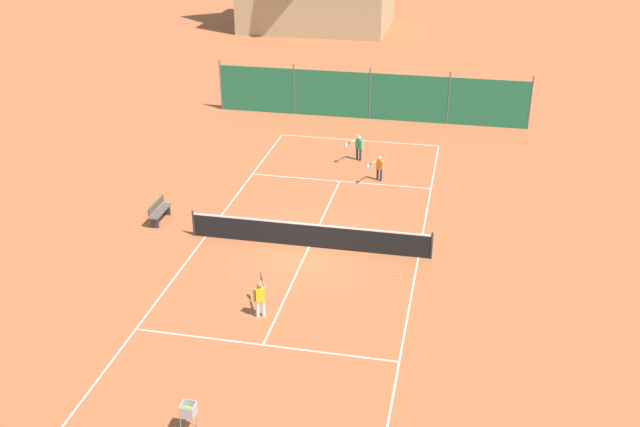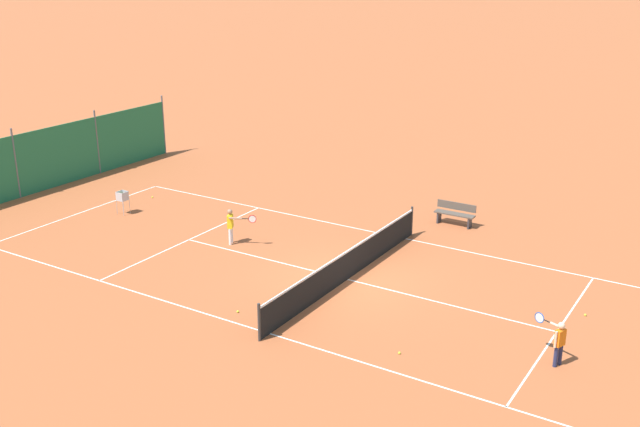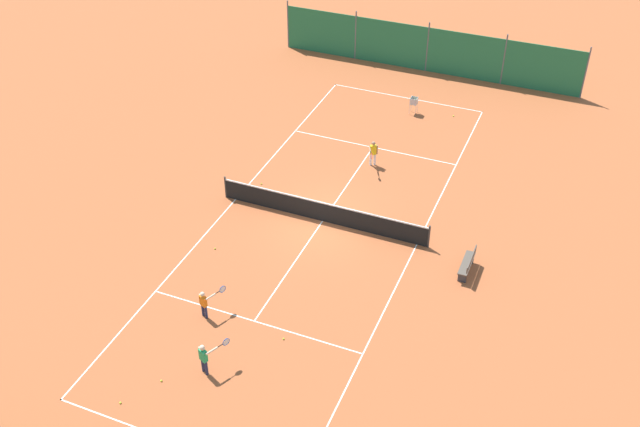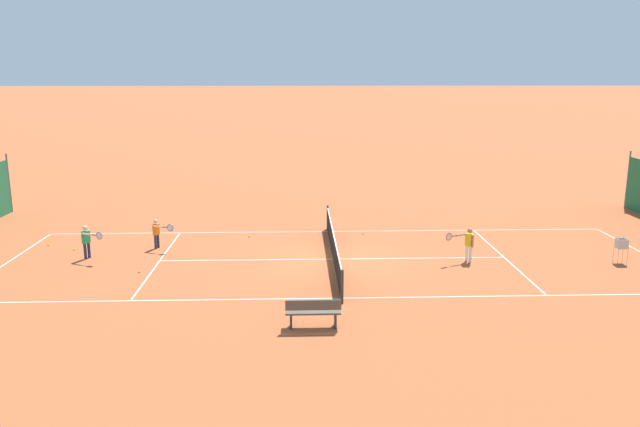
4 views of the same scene
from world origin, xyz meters
TOP-DOWN VIEW (x-y plane):
  - ground_plane at (0.00, 0.00)m, footprint 600.00×600.00m
  - court_line_markings at (0.00, 0.00)m, footprint 8.25×23.85m
  - tennis_net at (0.00, 0.00)m, footprint 9.18×0.08m
  - windscreen_fence_near at (-0.00, -15.50)m, footprint 17.28×0.08m
  - player_far_service at (0.40, 9.11)m, footprint 0.77×0.92m
  - player_near_baseline at (-0.50, -4.87)m, footprint 0.45×1.07m
  - player_far_baseline at (1.70, 6.82)m, footprint 0.69×0.90m
  - tennis_ball_near_corner at (3.57, -1.47)m, footprint 0.07×0.07m
  - tennis_ball_alley_left at (1.56, 10.04)m, footprint 0.07×0.07m
  - tennis_ball_mid_court at (-2.83, -10.86)m, footprint 0.07×0.07m
  - tennis_ball_by_net_left at (2.27, 11.30)m, footprint 0.07×0.07m
  - tennis_ball_alley_right at (-1.34, 6.81)m, footprint 0.07×0.07m
  - tennis_ball_by_net_right at (3.26, 3.37)m, footprint 0.07×0.07m
  - ball_hopper at (-0.81, -10.41)m, footprint 0.36×0.36m
  - courtside_bench at (-6.34, 0.91)m, footprint 0.36×1.50m

SIDE VIEW (x-z plane):
  - ground_plane at x=0.00m, z-range 0.00..0.00m
  - court_line_markings at x=0.00m, z-range 0.00..0.01m
  - tennis_ball_near_corner at x=3.57m, z-range 0.00..0.07m
  - tennis_ball_alley_left at x=1.56m, z-range 0.00..0.07m
  - tennis_ball_mid_court at x=-2.83m, z-range 0.00..0.07m
  - tennis_ball_by_net_left at x=2.27m, z-range 0.00..0.07m
  - tennis_ball_alley_right at x=-1.34m, z-range 0.00..0.07m
  - tennis_ball_by_net_right at x=3.26m, z-range 0.00..0.07m
  - courtside_bench at x=-6.34m, z-range 0.03..0.87m
  - tennis_net at x=0.00m, z-range -0.03..1.03m
  - ball_hopper at x=-0.81m, z-range 0.22..1.11m
  - player_far_baseline at x=1.70m, z-range 0.10..1.27m
  - player_far_service at x=0.40m, z-range 0.10..1.36m
  - player_near_baseline at x=-0.50m, z-range 0.10..1.36m
  - windscreen_fence_near at x=0.00m, z-range -0.14..2.76m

